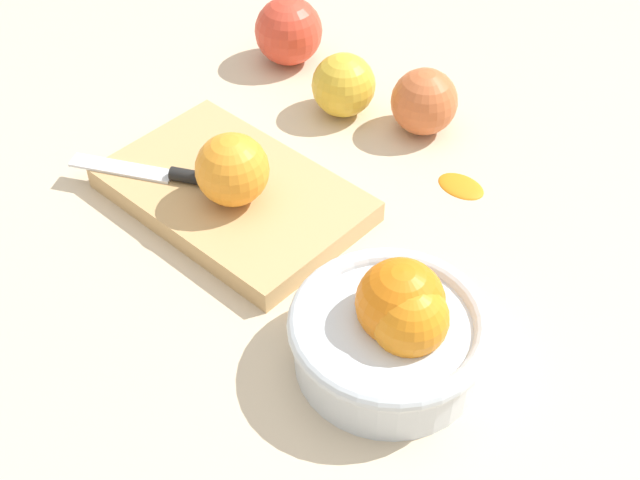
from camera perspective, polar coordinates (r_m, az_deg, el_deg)
The scene contains 9 objects.
ground_plane at distance 0.83m, azimuth -1.43°, elevation 0.84°, with size 2.40×2.40×0.00m, color beige.
bowl at distance 0.69m, azimuth 4.99°, elevation -6.09°, with size 0.17×0.17×0.10m.
cutting_board at distance 0.86m, azimuth -5.91°, elevation 3.10°, with size 0.26×0.17×0.02m, color tan.
orange_on_board at distance 0.81m, azimuth -5.97°, elevation 4.77°, with size 0.07×0.07×0.07m, color orange.
knife at distance 0.87m, azimuth -10.70°, elevation 4.48°, with size 0.14×0.09×0.01m.
apple_front_right at distance 0.96m, azimuth 1.61°, elevation 10.45°, with size 0.07×0.07×0.07m, color gold.
apple_front_right_2 at distance 1.05m, azimuth -2.15°, elevation 13.96°, with size 0.08×0.08×0.08m, color #D6422D.
apple_front_center at distance 0.94m, azimuth 7.07°, elevation 9.29°, with size 0.07×0.07×0.07m, color #CC6638.
citrus_peel at distance 0.89m, azimuth 9.55°, elevation 3.79°, with size 0.05×0.04×0.01m, color orange.
Camera 1 is at (-0.43, 0.42, 0.57)m, focal length 47.23 mm.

